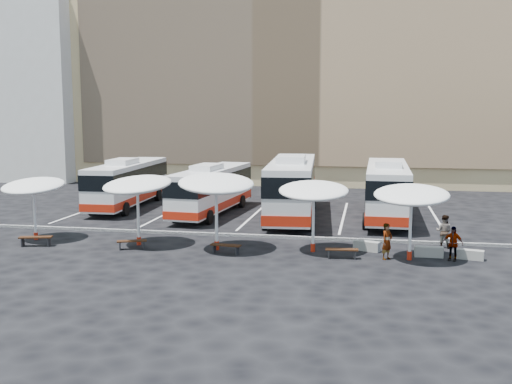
% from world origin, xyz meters
% --- Properties ---
extents(ground, '(120.00, 120.00, 0.00)m').
position_xyz_m(ground, '(0.00, 0.00, 0.00)').
color(ground, black).
rests_on(ground, ground).
extents(sandstone_building, '(42.00, 18.25, 29.60)m').
position_xyz_m(sandstone_building, '(0.00, 31.87, 12.63)').
color(sandstone_building, tan).
rests_on(sandstone_building, ground).
extents(apartment_block, '(14.00, 14.00, 18.00)m').
position_xyz_m(apartment_block, '(-28.00, 28.00, 9.00)').
color(apartment_block, silver).
rests_on(apartment_block, ground).
extents(curb_divider, '(34.00, 0.25, 0.15)m').
position_xyz_m(curb_divider, '(0.00, 0.50, 0.07)').
color(curb_divider, black).
rests_on(curb_divider, ground).
extents(bay_lines, '(24.15, 12.00, 0.01)m').
position_xyz_m(bay_lines, '(0.00, 8.00, 0.01)').
color(bay_lines, white).
rests_on(bay_lines, ground).
extents(bus_0, '(2.94, 11.44, 3.61)m').
position_xyz_m(bus_0, '(-9.71, 9.24, 1.84)').
color(bus_0, white).
rests_on(bus_0, ground).
extents(bus_1, '(3.33, 11.12, 3.48)m').
position_xyz_m(bus_1, '(-2.90, 7.41, 1.78)').
color(bus_1, white).
rests_on(bus_1, ground).
extents(bus_2, '(3.80, 13.34, 4.18)m').
position_xyz_m(bus_2, '(2.63, 7.16, 2.13)').
color(bus_2, white).
rests_on(bus_2, ground).
extents(bus_3, '(2.99, 12.32, 3.90)m').
position_xyz_m(bus_3, '(8.78, 7.99, 1.99)').
color(bus_3, white).
rests_on(bus_3, ground).
extents(sunshade_0, '(3.38, 3.42, 3.47)m').
position_xyz_m(sunshade_0, '(-10.27, -2.35, 2.95)').
color(sunshade_0, white).
rests_on(sunshade_0, ground).
extents(sunshade_1, '(4.44, 4.47, 3.74)m').
position_xyz_m(sunshade_1, '(-4.22, -2.56, 3.18)').
color(sunshade_1, white).
rests_on(sunshade_1, ground).
extents(sunshade_2, '(5.02, 5.05, 3.98)m').
position_xyz_m(sunshade_2, '(0.09, -2.90, 3.38)').
color(sunshade_2, white).
rests_on(sunshade_2, ground).
extents(sunshade_3, '(3.66, 3.70, 3.62)m').
position_xyz_m(sunshade_3, '(4.92, -2.38, 3.08)').
color(sunshade_3, white).
rests_on(sunshade_3, ground).
extents(sunshade_4, '(3.86, 3.90, 3.65)m').
position_xyz_m(sunshade_4, '(9.56, -3.19, 3.10)').
color(sunshade_4, white).
rests_on(sunshade_4, ground).
extents(wood_bench_0, '(1.73, 0.85, 0.51)m').
position_xyz_m(wood_bench_0, '(-9.38, -3.86, 0.39)').
color(wood_bench_0, black).
rests_on(wood_bench_0, ground).
extents(wood_bench_1, '(1.53, 0.94, 0.46)m').
position_xyz_m(wood_bench_1, '(-4.20, -3.55, 0.35)').
color(wood_bench_1, black).
rests_on(wood_bench_1, ground).
extents(wood_bench_2, '(1.55, 0.60, 0.46)m').
position_xyz_m(wood_bench_2, '(0.73, -3.61, 0.36)').
color(wood_bench_2, black).
rests_on(wood_bench_2, ground).
extents(wood_bench_3, '(1.57, 0.51, 0.48)m').
position_xyz_m(wood_bench_3, '(6.40, -3.54, 0.36)').
color(wood_bench_3, black).
rests_on(wood_bench_3, ground).
extents(conc_bench_0, '(1.39, 0.87, 0.49)m').
position_xyz_m(conc_bench_0, '(7.57, -1.68, 0.25)').
color(conc_bench_0, gray).
rests_on(conc_bench_0, ground).
extents(conc_bench_1, '(1.34, 0.46, 0.50)m').
position_xyz_m(conc_bench_1, '(10.52, -2.42, 0.25)').
color(conc_bench_1, gray).
rests_on(conc_bench_1, ground).
extents(conc_bench_2, '(1.29, 0.68, 0.46)m').
position_xyz_m(conc_bench_2, '(12.41, -2.56, 0.23)').
color(conc_bench_2, gray).
rests_on(conc_bench_2, ground).
extents(passenger_0, '(0.72, 0.75, 1.73)m').
position_xyz_m(passenger_0, '(8.51, -3.29, 0.87)').
color(passenger_0, black).
rests_on(passenger_0, ground).
extents(passenger_1, '(1.01, 0.91, 1.72)m').
position_xyz_m(passenger_1, '(11.47, -0.28, 0.86)').
color(passenger_1, black).
rests_on(passenger_1, ground).
extents(passenger_2, '(1.04, 0.71, 1.64)m').
position_xyz_m(passenger_2, '(11.54, -2.96, 0.82)').
color(passenger_2, black).
rests_on(passenger_2, ground).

